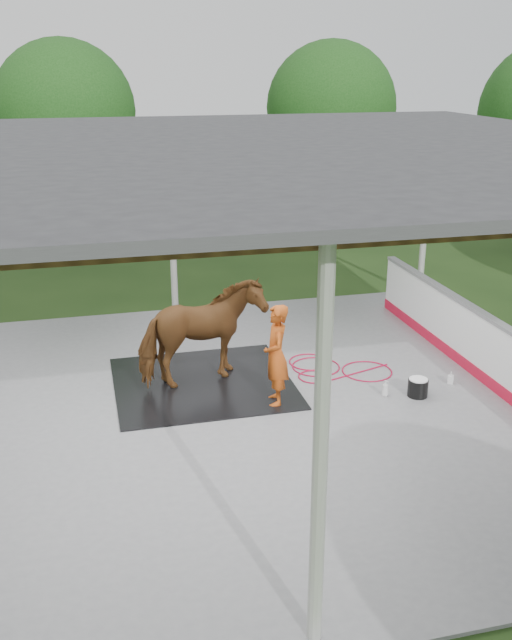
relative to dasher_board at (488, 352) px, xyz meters
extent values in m
plane|color=#1E3814|center=(-4.60, 0.00, -0.59)|extent=(100.00, 100.00, 0.00)
cube|color=slate|center=(-4.60, 0.00, -0.57)|extent=(12.00, 10.00, 0.05)
cylinder|color=beige|center=(-4.60, -4.70, 1.38)|extent=(0.14, 0.14, 3.85)
cylinder|color=beige|center=(-4.60, 4.70, 1.38)|extent=(0.14, 0.14, 3.85)
cylinder|color=beige|center=(1.10, 4.70, 1.38)|extent=(0.14, 0.14, 3.85)
cube|color=brown|center=(-4.60, -4.50, 3.26)|extent=(12.00, 0.10, 0.18)
cube|color=brown|center=(-4.60, -3.00, 3.26)|extent=(12.00, 0.10, 0.18)
cube|color=brown|center=(-4.60, -1.50, 3.26)|extent=(12.00, 0.10, 0.18)
cube|color=brown|center=(-4.60, 0.00, 3.26)|extent=(12.00, 0.10, 0.18)
cube|color=brown|center=(-4.60, 1.50, 3.26)|extent=(12.00, 0.10, 0.18)
cube|color=brown|center=(-4.60, 3.00, 3.26)|extent=(12.00, 0.10, 0.18)
cube|color=brown|center=(-4.60, 4.50, 3.26)|extent=(12.00, 0.10, 0.18)
cube|color=#38383A|center=(-4.60, 0.00, 3.46)|extent=(12.60, 10.60, 0.10)
cube|color=red|center=(0.00, 0.00, -0.44)|extent=(0.14, 8.00, 0.20)
cube|color=white|center=(0.00, 0.00, 0.06)|extent=(0.12, 8.00, 1.00)
cube|color=slate|center=(0.00, 0.00, 0.58)|extent=(0.16, 8.00, 0.06)
cylinder|color=#382314|center=(-6.60, 12.00, 0.51)|extent=(0.36, 0.36, 2.20)
sphere|color=#194714|center=(-6.60, 12.00, 3.21)|extent=(4.00, 4.00, 4.00)
cylinder|color=#382314|center=(1.40, 12.00, 0.51)|extent=(0.36, 0.36, 2.20)
sphere|color=#194714|center=(1.40, 12.00, 3.21)|extent=(4.00, 4.00, 4.00)
cube|color=black|center=(-4.64, 1.09, -0.53)|extent=(2.94, 2.75, 0.02)
imported|color=brown|center=(-4.64, 1.09, 0.35)|extent=(2.24, 1.46, 1.74)
imported|color=#B34713|center=(-3.64, 0.10, 0.27)|extent=(0.47, 0.65, 1.63)
cylinder|color=black|center=(-1.35, -0.22, -0.40)|extent=(0.33, 0.33, 0.29)
cylinder|color=white|center=(-1.35, -0.22, -0.26)|extent=(0.30, 0.30, 0.03)
imported|color=silver|center=(-1.86, -0.10, -0.41)|extent=(0.15, 0.15, 0.27)
imported|color=#338CD8|center=(-0.60, 0.08, -0.44)|extent=(0.13, 0.13, 0.21)
torus|color=maroon|center=(-1.78, 0.86, -0.53)|extent=(0.88, 0.88, 0.02)
torus|color=maroon|center=(-2.62, 1.49, -0.53)|extent=(0.75, 0.75, 0.02)
torus|color=maroon|center=(-2.76, 0.86, -0.53)|extent=(0.54, 0.54, 0.02)
torus|color=maroon|center=(-2.58, 1.26, -0.53)|extent=(0.85, 0.85, 0.02)
cylinder|color=maroon|center=(-1.92, 0.85, -0.53)|extent=(1.21, 0.41, 0.02)
camera|label=1|loc=(-6.41, -9.70, 4.57)|focal=40.00mm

